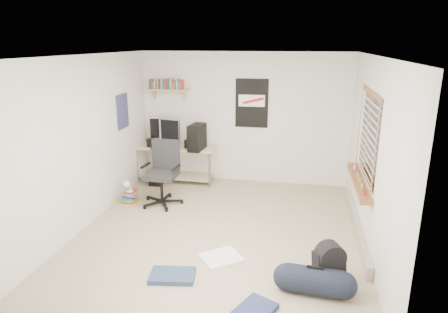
% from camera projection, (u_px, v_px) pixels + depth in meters
% --- Properties ---
extents(floor, '(4.00, 4.50, 0.01)m').
position_uv_depth(floor, '(220.00, 231.00, 5.87)').
color(floor, gray).
rests_on(floor, ground).
extents(ceiling, '(4.00, 4.50, 0.01)m').
position_uv_depth(ceiling, '(220.00, 55.00, 5.17)').
color(ceiling, white).
rests_on(ceiling, ground).
extents(back_wall, '(4.00, 0.01, 2.50)m').
position_uv_depth(back_wall, '(244.00, 118.00, 7.65)').
color(back_wall, silver).
rests_on(back_wall, ground).
extents(left_wall, '(0.01, 4.50, 2.50)m').
position_uv_depth(left_wall, '(87.00, 142.00, 5.89)').
color(left_wall, silver).
rests_on(left_wall, ground).
extents(right_wall, '(0.01, 4.50, 2.50)m').
position_uv_depth(right_wall, '(372.00, 156.00, 5.15)').
color(right_wall, silver).
rests_on(right_wall, ground).
extents(desk, '(1.68, 1.02, 0.72)m').
position_uv_depth(desk, '(177.00, 163.00, 7.89)').
color(desk, tan).
rests_on(desk, floor).
extents(monitor_left, '(0.41, 0.16, 0.44)m').
position_uv_depth(monitor_left, '(160.00, 135.00, 7.73)').
color(monitor_left, '#9C9CA1').
rests_on(monitor_left, desk).
extents(monitor_right, '(0.44, 0.20, 0.47)m').
position_uv_depth(monitor_right, '(170.00, 137.00, 7.47)').
color(monitor_right, '#969599').
rests_on(monitor_right, desk).
extents(pc_tower, '(0.27, 0.49, 0.49)m').
position_uv_depth(pc_tower, '(197.00, 137.00, 7.41)').
color(pc_tower, black).
rests_on(pc_tower, desk).
extents(keyboard, '(0.42, 0.16, 0.02)m').
position_uv_depth(keyboard, '(162.00, 148.00, 7.56)').
color(keyboard, black).
rests_on(keyboard, desk).
extents(speaker_left, '(0.09, 0.09, 0.17)m').
position_uv_depth(speaker_left, '(150.00, 143.00, 7.64)').
color(speaker_left, black).
rests_on(speaker_left, desk).
extents(speaker_right, '(0.10, 0.10, 0.16)m').
position_uv_depth(speaker_right, '(187.00, 144.00, 7.57)').
color(speaker_right, black).
rests_on(speaker_right, desk).
extents(office_chair, '(0.77, 0.77, 1.09)m').
position_uv_depth(office_chair, '(161.00, 177.00, 6.68)').
color(office_chair, black).
rests_on(office_chair, floor).
extents(wall_shelf, '(0.80, 0.22, 0.24)m').
position_uv_depth(wall_shelf, '(169.00, 90.00, 7.66)').
color(wall_shelf, tan).
rests_on(wall_shelf, back_wall).
extents(poster_back_wall, '(0.62, 0.03, 0.92)m').
position_uv_depth(poster_back_wall, '(252.00, 103.00, 7.51)').
color(poster_back_wall, black).
rests_on(poster_back_wall, back_wall).
extents(poster_left_wall, '(0.02, 0.42, 0.60)m').
position_uv_depth(poster_left_wall, '(123.00, 111.00, 6.95)').
color(poster_left_wall, navy).
rests_on(poster_left_wall, left_wall).
extents(window, '(0.10, 1.50, 1.26)m').
position_uv_depth(window, '(366.00, 136.00, 5.39)').
color(window, brown).
rests_on(window, right_wall).
extents(baseboard_heater, '(0.08, 2.50, 0.18)m').
position_uv_depth(baseboard_heater, '(357.00, 227.00, 5.77)').
color(baseboard_heater, '#B7B2A8').
rests_on(baseboard_heater, floor).
extents(backpack, '(0.40, 0.37, 0.44)m').
position_uv_depth(backpack, '(329.00, 271.00, 4.48)').
color(backpack, black).
rests_on(backpack, floor).
extents(duffel_bag, '(0.33, 0.33, 0.61)m').
position_uv_depth(duffel_bag, '(314.00, 282.00, 4.37)').
color(duffel_bag, black).
rests_on(duffel_bag, floor).
extents(tshirt, '(0.63, 0.61, 0.04)m').
position_uv_depth(tshirt, '(221.00, 258.00, 5.09)').
color(tshirt, silver).
rests_on(tshirt, floor).
extents(jeans_a, '(0.57, 0.41, 0.06)m').
position_uv_depth(jeans_a, '(172.00, 276.00, 4.68)').
color(jeans_a, navy).
rests_on(jeans_a, floor).
extents(jeans_b, '(0.49, 0.54, 0.05)m').
position_uv_depth(jeans_b, '(255.00, 310.00, 4.09)').
color(jeans_b, '#22284D').
rests_on(jeans_b, floor).
extents(book_stack, '(0.57, 0.51, 0.33)m').
position_uv_depth(book_stack, '(129.00, 194.00, 6.85)').
color(book_stack, brown).
rests_on(book_stack, floor).
extents(desk_lamp, '(0.18, 0.23, 0.20)m').
position_uv_depth(desk_lamp, '(129.00, 182.00, 6.77)').
color(desk_lamp, silver).
rests_on(desk_lamp, book_stack).
extents(subwoofer, '(0.24, 0.24, 0.27)m').
position_uv_depth(subwoofer, '(156.00, 178.00, 7.69)').
color(subwoofer, black).
rests_on(subwoofer, floor).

